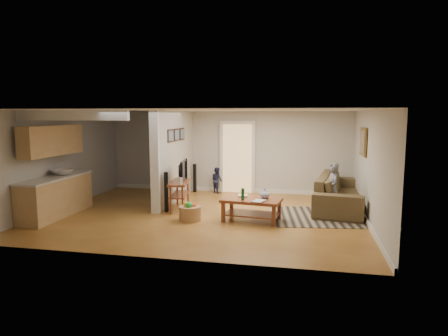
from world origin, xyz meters
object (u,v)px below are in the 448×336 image
at_px(toy_basket, 190,212).
at_px(child, 332,216).
at_px(sofa, 341,208).
at_px(coffee_table, 253,204).
at_px(speaker_left, 166,192).
at_px(speaker_right, 195,178).
at_px(toddler, 217,193).
at_px(tv_console, 180,184).

relative_size(toy_basket, child, 0.40).
bearing_deg(sofa, coffee_table, 137.32).
relative_size(sofa, child, 2.31).
bearing_deg(sofa, speaker_left, 115.01).
height_order(speaker_right, toddler, speaker_right).
distance_m(tv_console, speaker_left, 0.42).
height_order(coffee_table, tv_console, tv_console).
xyz_separation_m(coffee_table, toddler, (-1.50, 3.01, -0.40)).
xyz_separation_m(sofa, speaker_right, (-4.30, 1.34, 0.44)).
bearing_deg(speaker_right, child, -24.76).
height_order(speaker_left, speaker_right, speaker_left).
relative_size(coffee_table, child, 1.09).
height_order(speaker_right, toy_basket, speaker_right).
distance_m(sofa, speaker_left, 4.51).
relative_size(sofa, toy_basket, 5.85).
xyz_separation_m(toy_basket, child, (3.19, 1.07, -0.19)).
height_order(toy_basket, child, child).
xyz_separation_m(speaker_right, toddler, (0.71, 0.00, -0.44)).
distance_m(sofa, toddler, 3.84).
distance_m(coffee_table, speaker_left, 2.25).
relative_size(sofa, speaker_right, 3.34).
relative_size(tv_console, toy_basket, 2.40).
bearing_deg(toddler, tv_console, 121.63).
bearing_deg(toddler, speaker_right, 42.50).
height_order(tv_console, toddler, tv_console).
xyz_separation_m(coffee_table, speaker_left, (-2.20, 0.42, 0.10)).
relative_size(tv_console, speaker_right, 1.37).
distance_m(coffee_table, toddler, 3.39).
bearing_deg(speaker_right, coffee_table, -49.74).
bearing_deg(child, tv_console, -101.01).
height_order(coffee_table, child, coffee_table).
xyz_separation_m(speaker_left, speaker_right, (0.00, 2.59, -0.06)).
relative_size(coffee_table, speaker_left, 1.40).
distance_m(toy_basket, toddler, 3.28).
relative_size(speaker_left, toy_basket, 1.98).
distance_m(sofa, tv_console, 4.20).
distance_m(sofa, toy_basket, 4.00).
relative_size(speaker_left, toddler, 1.26).
relative_size(speaker_right, toy_basket, 1.75).
bearing_deg(tv_console, coffee_table, -29.02).
bearing_deg(speaker_right, toy_basket, -72.10).
xyz_separation_m(tv_console, speaker_left, (-0.26, -0.29, -0.16)).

